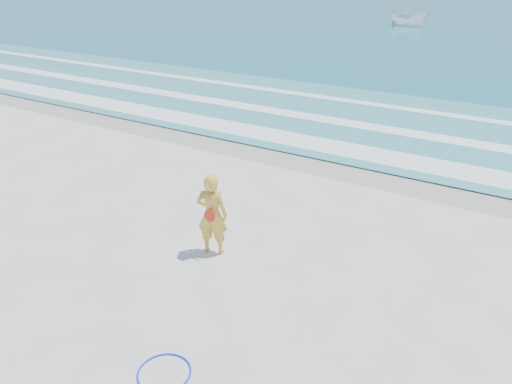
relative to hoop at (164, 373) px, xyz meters
The scene contains 9 objects.
ground 1.40m from the hoop, 153.66° to the left, with size 400.00×400.00×0.00m, color silver.
wet_sand 9.70m from the hoop, 97.44° to the left, with size 400.00×2.40×0.00m, color #B2A893.
shallow 14.68m from the hoop, 94.91° to the left, with size 400.00×10.00×0.01m, color #59B7AD.
foam_near 10.99m from the hoop, 96.56° to the left, with size 400.00×1.40×0.01m, color white.
foam_mid 13.88m from the hoop, 95.19° to the left, with size 400.00×0.90×0.01m, color white.
foam_far 17.17m from the hoop, 94.20° to the left, with size 400.00×0.60×0.01m, color white.
hoop is the anchor object (origin of this frame).
boat 49.69m from the hoop, 102.10° to the left, with size 1.46×3.88×1.50m, color white.
woman 3.73m from the hoop, 114.08° to the left, with size 0.77×0.63×1.84m.
Camera 1 is at (5.54, -4.83, 5.77)m, focal length 35.00 mm.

